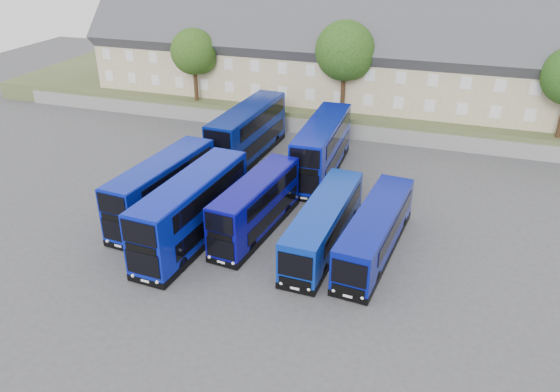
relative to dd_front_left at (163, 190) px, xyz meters
The scene contains 13 objects.
ground 7.69m from the dd_front_left, 31.73° to the right, with size 120.00×120.00×0.00m, color #45454A.
retaining_wall 21.11m from the dd_front_left, 72.62° to the left, with size 70.00×0.40×1.50m, color slate.
earth_bank 30.78m from the dd_front_left, 78.19° to the left, with size 80.00×20.00×2.00m, color #505831.
terrace_row 29.21m from the dd_front_left, 64.78° to the left, with size 66.00×10.40×11.20m.
dd_front_left is the anchor object (origin of this frame).
dd_front_mid 4.43m from the dd_front_left, 34.79° to the right, with size 3.39×11.56×4.54m.
dd_front_right 7.22m from the dd_front_left, ahead, with size 3.28×10.02×3.91m.
dd_rear_left 12.45m from the dd_front_left, 81.99° to the left, with size 3.30×11.89×4.68m.
dd_rear_right 14.17m from the dd_front_left, 50.60° to the left, with size 2.93×11.62×4.59m.
coach_east_a 12.12m from the dd_front_left, ahead, with size 2.87×11.57×3.14m.
coach_east_b 15.48m from the dd_front_left, ahead, with size 3.46×11.54×3.11m.
tree_west 23.05m from the dd_front_left, 109.62° to the left, with size 4.80×4.80×7.65m.
tree_mid 24.04m from the dd_front_left, 68.75° to the left, with size 5.76×5.76×9.18m.
Camera 1 is at (12.97, -26.90, 19.41)m, focal length 35.00 mm.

